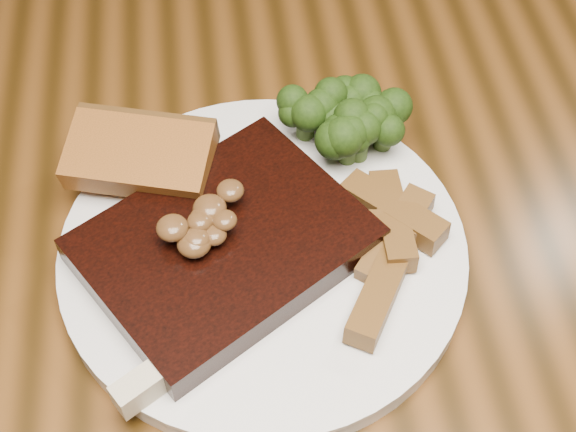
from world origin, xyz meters
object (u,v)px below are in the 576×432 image
steak (224,246)px  plate (263,253)px  potato_wedges (356,248)px  dining_table (295,318)px  garlic_bread (143,175)px

steak → plate: bearing=-22.8°
steak → potato_wedges: bearing=-40.6°
plate → dining_table: bearing=10.0°
garlic_bread → potato_wedges: 0.16m
plate → garlic_bread: size_ratio=2.79×
potato_wedges → dining_table: bearing=151.1°
plate → potato_wedges: potato_wedges is taller
dining_table → steak: steak is taller
dining_table → potato_wedges: 0.12m
dining_table → plate: (-0.02, -0.00, 0.10)m
steak → potato_wedges: 0.09m
dining_table → steak: bearing=-170.1°
garlic_bread → potato_wedges: bearing=-14.5°
dining_table → potato_wedges: size_ratio=16.16×
potato_wedges → steak: bearing=172.0°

